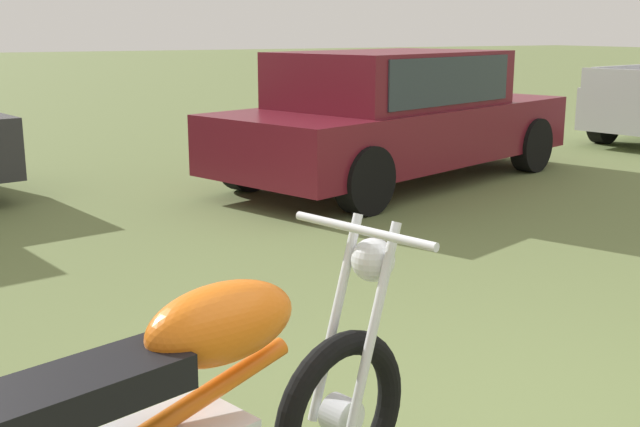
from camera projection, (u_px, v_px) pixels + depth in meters
car_burgundy at (395, 110)px, 8.71m from camera, size 4.80×3.05×1.43m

